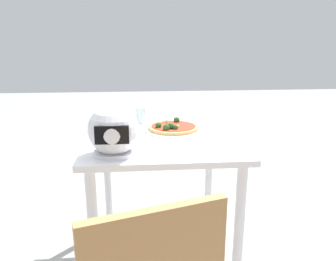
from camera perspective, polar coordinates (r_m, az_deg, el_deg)
name	(u,v)px	position (r m, az deg, el deg)	size (l,w,h in m)	color
ground_plane	(163,256)	(2.16, -0.91, -21.10)	(14.00, 14.00, 0.00)	#9E9E99
dining_table	(162,157)	(1.85, -1.00, -4.59)	(0.82, 0.84, 0.77)	white
pizza_plate	(173,130)	(1.94, 0.95, 0.08)	(0.33, 0.33, 0.01)	white
pizza	(173,127)	(1.93, 0.86, 0.60)	(0.30, 0.30, 0.05)	tan
motorcycle_helmet	(114,131)	(1.52, -9.45, -0.12)	(0.24, 0.24, 0.24)	silver
drinking_glass	(141,115)	(2.12, -4.71, 2.68)	(0.07, 0.07, 0.11)	silver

